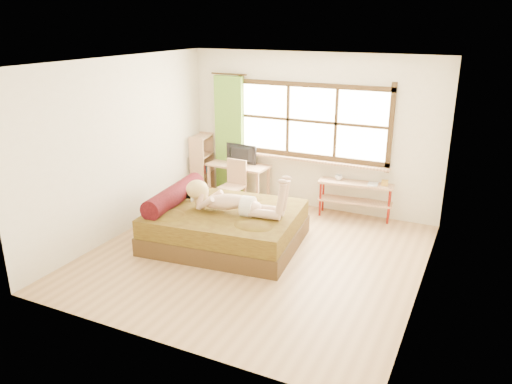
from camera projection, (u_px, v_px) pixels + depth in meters
The scene contains 18 objects.
floor at pixel (255, 256), 7.13m from camera, with size 4.50×4.50×0.00m, color #9E754C.
ceiling at pixel (255, 62), 6.24m from camera, with size 4.50×4.50×0.00m, color white.
wall_back at pixel (311, 133), 8.60m from camera, with size 4.50×4.50×0.00m, color silver.
wall_front at pixel (154, 224), 4.77m from camera, with size 4.50×4.50×0.00m, color silver.
wall_left at pixel (122, 148), 7.60m from camera, with size 4.50×4.50×0.00m, color silver.
wall_right at pixel (430, 189), 5.77m from camera, with size 4.50×4.50×0.00m, color silver.
window at pixel (311, 124), 8.52m from camera, with size 2.80×0.16×1.46m.
curtain at pixel (229, 137), 9.20m from camera, with size 0.55×0.10×2.20m, color #567B21.
bed at pixel (222, 225), 7.47m from camera, with size 2.33×1.94×0.82m.
woman at pixel (232, 191), 7.16m from camera, with size 1.51×0.43×0.65m, color tan, non-canonical shape.
kitten at pixel (188, 192), 7.70m from camera, with size 0.32×0.13×0.26m, color black, non-canonical shape.
desk at pixel (238, 169), 9.11m from camera, with size 1.15×0.58×0.70m.
monitor at pixel (240, 154), 9.06m from camera, with size 0.61×0.08×0.35m, color black.
chair at pixel (234, 182), 8.79m from camera, with size 0.42×0.42×0.88m.
pipe_shelf at pixel (356, 192), 8.38m from camera, with size 1.27×0.45×0.70m.
cup at pixel (339, 178), 8.44m from camera, with size 0.12×0.12×0.09m, color gray.
book at pixel (368, 184), 8.25m from camera, with size 0.16×0.22×0.02m, color gray.
bookshelf at pixel (202, 164), 9.49m from camera, with size 0.34×0.53×1.15m.
Camera 1 is at (2.78, -5.80, 3.21)m, focal length 35.00 mm.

